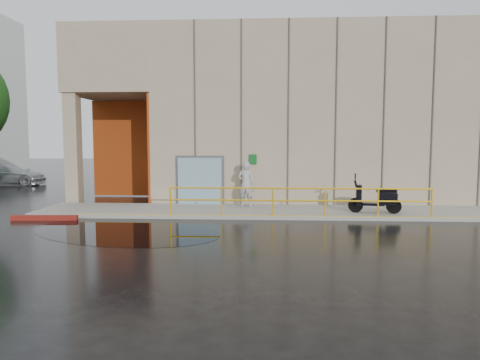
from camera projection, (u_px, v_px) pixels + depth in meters
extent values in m
plane|color=black|center=(165.00, 237.00, 12.76)|extent=(120.00, 120.00, 0.00)
cube|color=gray|center=(290.00, 212.00, 17.02)|extent=(20.00, 3.00, 0.15)
cube|color=gray|center=(320.00, 120.00, 23.03)|extent=(16.00, 10.00, 8.00)
cube|color=gray|center=(136.00, 75.00, 23.34)|extent=(4.00, 10.00, 3.00)
cube|color=gray|center=(73.00, 150.00, 19.20)|extent=(0.60, 0.60, 5.00)
cube|color=#9A390E|center=(130.00, 149.00, 22.20)|extent=(3.80, 0.15, 4.90)
cube|color=#9A390E|center=(158.00, 149.00, 20.35)|extent=(0.10, 3.50, 4.90)
cube|color=#85A8B6|center=(200.00, 181.00, 18.49)|extent=(1.90, 0.10, 2.00)
cube|color=#5B5B60|center=(200.00, 181.00, 18.57)|extent=(2.10, 0.06, 2.20)
cube|color=#0C551D|center=(253.00, 159.00, 18.35)|extent=(0.32, 0.04, 0.42)
cylinder|color=#E5A60C|center=(299.00, 188.00, 15.56)|extent=(9.50, 0.06, 0.06)
cylinder|color=#E5A60C|center=(299.00, 201.00, 15.60)|extent=(9.50, 0.06, 0.06)
imported|color=#A4A5A9|center=(246.00, 184.00, 17.82)|extent=(0.75, 0.54, 1.90)
cylinder|color=black|center=(355.00, 205.00, 16.33)|extent=(0.57, 0.20, 0.56)
cylinder|color=black|center=(394.00, 206.00, 16.04)|extent=(0.57, 0.20, 0.56)
cube|color=maroon|center=(44.00, 218.00, 15.52)|extent=(2.41, 0.32, 0.18)
cube|color=black|center=(125.00, 231.00, 13.62)|extent=(7.40, 5.89, 0.01)
imported|color=#A8ACAF|center=(6.00, 174.00, 28.18)|extent=(5.24, 2.74, 1.45)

